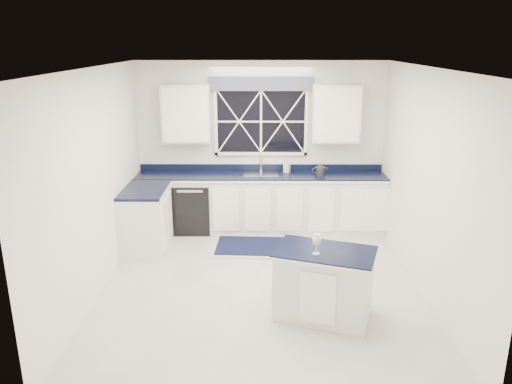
{
  "coord_description": "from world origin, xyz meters",
  "views": [
    {
      "loc": [
        -0.03,
        -5.76,
        3.0
      ],
      "look_at": [
        -0.07,
        0.4,
        1.12
      ],
      "focal_mm": 35.0,
      "sensor_mm": 36.0,
      "label": 1
    }
  ],
  "objects_px": {
    "kettle": "(320,170)",
    "dishwasher": "(193,206)",
    "wine_glass": "(317,240)",
    "island": "(324,284)",
    "soap_bottle": "(287,166)",
    "faucet": "(261,162)"
  },
  "relations": [
    {
      "from": "dishwasher",
      "to": "soap_bottle",
      "type": "xyz_separation_m",
      "value": [
        1.52,
        0.14,
        0.63
      ]
    },
    {
      "from": "island",
      "to": "soap_bottle",
      "type": "bearing_deg",
      "value": 114.07
    },
    {
      "from": "faucet",
      "to": "dishwasher",
      "type": "bearing_deg",
      "value": -169.98
    },
    {
      "from": "dishwasher",
      "to": "faucet",
      "type": "xyz_separation_m",
      "value": [
        1.1,
        0.19,
        0.69
      ]
    },
    {
      "from": "kettle",
      "to": "dishwasher",
      "type": "bearing_deg",
      "value": 172.0
    },
    {
      "from": "kettle",
      "to": "wine_glass",
      "type": "height_order",
      "value": "kettle"
    },
    {
      "from": "wine_glass",
      "to": "dishwasher",
      "type": "bearing_deg",
      "value": 121.26
    },
    {
      "from": "island",
      "to": "soap_bottle",
      "type": "relative_size",
      "value": 5.93
    },
    {
      "from": "faucet",
      "to": "soap_bottle",
      "type": "bearing_deg",
      "value": -6.71
    },
    {
      "from": "faucet",
      "to": "kettle",
      "type": "distance_m",
      "value": 0.97
    },
    {
      "from": "faucet",
      "to": "wine_glass",
      "type": "bearing_deg",
      "value": -78.85
    },
    {
      "from": "island",
      "to": "soap_bottle",
      "type": "distance_m",
      "value": 2.92
    },
    {
      "from": "island",
      "to": "kettle",
      "type": "height_order",
      "value": "kettle"
    },
    {
      "from": "island",
      "to": "wine_glass",
      "type": "height_order",
      "value": "wine_glass"
    },
    {
      "from": "kettle",
      "to": "soap_bottle",
      "type": "height_order",
      "value": "soap_bottle"
    },
    {
      "from": "island",
      "to": "soap_bottle",
      "type": "height_order",
      "value": "soap_bottle"
    },
    {
      "from": "island",
      "to": "wine_glass",
      "type": "distance_m",
      "value": 0.57
    },
    {
      "from": "dishwasher",
      "to": "island",
      "type": "relative_size",
      "value": 0.67
    },
    {
      "from": "soap_bottle",
      "to": "wine_glass",
      "type": "bearing_deg",
      "value": -86.8
    },
    {
      "from": "wine_glass",
      "to": "faucet",
      "type": "bearing_deg",
      "value": 101.15
    },
    {
      "from": "island",
      "to": "dishwasher",
      "type": "bearing_deg",
      "value": 142.28
    },
    {
      "from": "kettle",
      "to": "soap_bottle",
      "type": "bearing_deg",
      "value": 155.31
    }
  ]
}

